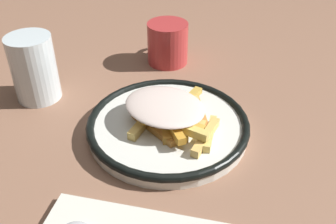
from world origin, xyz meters
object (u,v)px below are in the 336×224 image
Objects in this scene: fries_heap at (170,113)px; coffee_mug at (168,43)px; water_glass at (34,68)px; plate at (168,125)px.

coffee_mug is (0.22, 0.06, 0.00)m from fries_heap.
water_glass is 1.07× the size of coffee_mug.
water_glass reaches higher than coffee_mug.
fries_heap is at bearing -97.58° from plate.
fries_heap is (-0.00, -0.00, 0.02)m from plate.
coffee_mug reaches higher than plate.
water_glass is at bearing 135.10° from coffee_mug.
plate is at bearing 82.42° from fries_heap.
fries_heap is at bearing -99.08° from water_glass.
fries_heap is 1.48× the size of coffee_mug.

